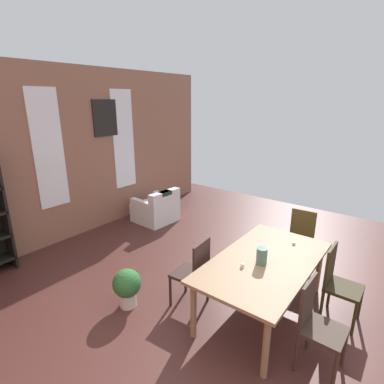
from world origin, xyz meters
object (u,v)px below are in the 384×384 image
dining_table (265,265)px  dining_chair_far_left (194,271)px  armchair_white (157,209)px  vase_on_table (262,256)px  potted_plant_corner (127,286)px  dining_chair_head_right (300,238)px  dining_chair_near_left (317,323)px  dining_chair_near_right (338,282)px

dining_table → dining_chair_far_left: 0.89m
dining_table → armchair_white: size_ratio=2.31×
vase_on_table → dining_table: bearing=-0.0°
armchair_white → potted_plant_corner: size_ratio=1.60×
vase_on_table → dining_chair_head_right: bearing=0.2°
dining_chair_near_left → dining_chair_head_right: bearing=23.3°
dining_chair_near_right → dining_chair_far_left: (-0.87, 1.52, 0.00)m
dining_chair_near_right → armchair_white: dining_chair_near_right is taller
dining_chair_far_left → potted_plant_corner: 0.90m
dining_table → dining_chair_near_left: size_ratio=2.05×
armchair_white → potted_plant_corner: (-2.33, -1.72, 0.03)m
dining_chair_near_left → dining_chair_near_right: size_ratio=1.00×
dining_table → vase_on_table: (-0.11, 0.00, 0.17)m
dining_chair_near_right → dining_chair_far_left: 1.76m
dining_chair_near_right → potted_plant_corner: bearing=122.6°
dining_chair_near_left → armchair_white: size_ratio=1.13×
dining_chair_near_left → dining_chair_far_left: bearing=89.8°
potted_plant_corner → dining_chair_near_left: bearing=-76.3°
dining_chair_head_right → dining_chair_near_left: size_ratio=1.00×
dining_chair_head_right → dining_chair_far_left: (-1.78, 0.76, 0.00)m
dining_chair_head_right → dining_chair_far_left: size_ratio=1.00×
dining_table → dining_chair_far_left: dining_chair_far_left is taller
dining_chair_near_right → armchair_white: size_ratio=1.13×
vase_on_table → dining_chair_far_left: bearing=112.9°
dining_table → dining_chair_head_right: 1.36m
dining_chair_near_left → armchair_white: dining_chair_near_left is taller
dining_table → potted_plant_corner: (-0.98, 1.45, -0.37)m
vase_on_table → dining_chair_near_right: 1.00m
dining_chair_near_right → dining_chair_far_left: bearing=119.7°
armchair_white → dining_chair_far_left: bearing=-126.7°
dining_chair_near_right → potted_plant_corner: dining_chair_near_right is taller
armchair_white → vase_on_table: bearing=-114.9°
dining_chair_near_left → dining_chair_near_right: 0.88m
dining_table → dining_chair_near_left: dining_chair_near_left is taller
vase_on_table → dining_chair_far_left: (-0.32, 0.76, -0.33)m
dining_table → potted_plant_corner: 1.78m
dining_chair_near_left → dining_chair_far_left: (0.00, 1.52, 0.00)m
dining_table → dining_chair_head_right: dining_chair_head_right is taller
dining_chair_near_right → potted_plant_corner: size_ratio=1.81×
dining_chair_near_right → dining_chair_far_left: size_ratio=1.00×
potted_plant_corner → dining_table: bearing=-56.0°
vase_on_table → dining_chair_head_right: (1.46, 0.00, -0.33)m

